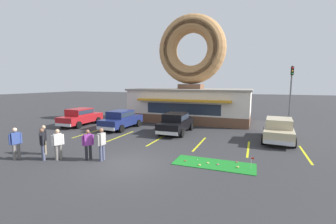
{
  "coord_description": "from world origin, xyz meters",
  "views": [
    {
      "loc": [
        5.75,
        -9.07,
        3.92
      ],
      "look_at": [
        0.27,
        5.0,
        2.0
      ],
      "focal_mm": 24.0,
      "sensor_mm": 36.0,
      "label": 1
    }
  ],
  "objects_px": {
    "pedestrian_leather_jacket_man": "(44,138)",
    "golf_ball": "(198,160)",
    "pedestrian_clipboard_woman": "(58,143)",
    "car_red": "(80,116)",
    "pedestrian_crossing_woman": "(16,142)",
    "putting_flag_pin": "(252,160)",
    "car_champagne": "(279,129)",
    "pedestrian_blue_sweater_man": "(88,143)",
    "pedestrian_hooded_kid": "(102,143)",
    "car_navy": "(121,119)",
    "trash_bin": "(123,116)",
    "pedestrian_beanie_man": "(42,143)",
    "car_black": "(176,122)",
    "traffic_light_pole": "(291,85)"
  },
  "relations": [
    {
      "from": "pedestrian_blue_sweater_man",
      "to": "golf_ball",
      "type": "bearing_deg",
      "value": 19.63
    },
    {
      "from": "golf_ball",
      "to": "car_champagne",
      "type": "height_order",
      "value": "car_champagne"
    },
    {
      "from": "putting_flag_pin",
      "to": "pedestrian_beanie_man",
      "type": "relative_size",
      "value": 0.33
    },
    {
      "from": "pedestrian_crossing_woman",
      "to": "trash_bin",
      "type": "height_order",
      "value": "pedestrian_crossing_woman"
    },
    {
      "from": "pedestrian_crossing_woman",
      "to": "trash_bin",
      "type": "bearing_deg",
      "value": 96.99
    },
    {
      "from": "car_black",
      "to": "trash_bin",
      "type": "relative_size",
      "value": 4.7
    },
    {
      "from": "pedestrian_leather_jacket_man",
      "to": "golf_ball",
      "type": "bearing_deg",
      "value": 13.76
    },
    {
      "from": "pedestrian_crossing_woman",
      "to": "trash_bin",
      "type": "distance_m",
      "value": 12.69
    },
    {
      "from": "car_navy",
      "to": "pedestrian_hooded_kid",
      "type": "xyz_separation_m",
      "value": [
        3.6,
        -7.35,
        0.06
      ]
    },
    {
      "from": "car_navy",
      "to": "traffic_light_pole",
      "type": "bearing_deg",
      "value": 37.23
    },
    {
      "from": "car_black",
      "to": "golf_ball",
      "type": "bearing_deg",
      "value": -61.05
    },
    {
      "from": "car_black",
      "to": "putting_flag_pin",
      "type": "bearing_deg",
      "value": -46.03
    },
    {
      "from": "car_red",
      "to": "pedestrian_crossing_woman",
      "type": "relative_size",
      "value": 2.76
    },
    {
      "from": "car_navy",
      "to": "car_red",
      "type": "relative_size",
      "value": 1.0
    },
    {
      "from": "pedestrian_clipboard_woman",
      "to": "car_red",
      "type": "bearing_deg",
      "value": 126.26
    },
    {
      "from": "car_champagne",
      "to": "car_red",
      "type": "height_order",
      "value": "same"
    },
    {
      "from": "car_red",
      "to": "traffic_light_pole",
      "type": "relative_size",
      "value": 0.8
    },
    {
      "from": "pedestrian_hooded_kid",
      "to": "pedestrian_clipboard_woman",
      "type": "relative_size",
      "value": 1.05
    },
    {
      "from": "golf_ball",
      "to": "pedestrian_beanie_man",
      "type": "bearing_deg",
      "value": -159.72
    },
    {
      "from": "car_red",
      "to": "pedestrian_crossing_woman",
      "type": "bearing_deg",
      "value": -66.61
    },
    {
      "from": "car_black",
      "to": "pedestrian_hooded_kid",
      "type": "xyz_separation_m",
      "value": [
        -1.36,
        -7.53,
        0.06
      ]
    },
    {
      "from": "car_navy",
      "to": "trash_bin",
      "type": "height_order",
      "value": "car_navy"
    },
    {
      "from": "pedestrian_clipboard_woman",
      "to": "pedestrian_beanie_man",
      "type": "height_order",
      "value": "pedestrian_beanie_man"
    },
    {
      "from": "car_black",
      "to": "traffic_light_pole",
      "type": "xyz_separation_m",
      "value": [
        9.33,
        10.68,
        2.84
      ]
    },
    {
      "from": "pedestrian_blue_sweater_man",
      "to": "pedestrian_hooded_kid",
      "type": "xyz_separation_m",
      "value": [
        0.73,
        0.15,
        0.06
      ]
    },
    {
      "from": "pedestrian_leather_jacket_man",
      "to": "pedestrian_clipboard_woman",
      "type": "height_order",
      "value": "pedestrian_leather_jacket_man"
    },
    {
      "from": "car_navy",
      "to": "pedestrian_clipboard_woman",
      "type": "bearing_deg",
      "value": -80.0
    },
    {
      "from": "golf_ball",
      "to": "car_red",
      "type": "bearing_deg",
      "value": 156.23
    },
    {
      "from": "pedestrian_beanie_man",
      "to": "car_black",
      "type": "bearing_deg",
      "value": 63.52
    },
    {
      "from": "putting_flag_pin",
      "to": "car_champagne",
      "type": "height_order",
      "value": "car_champagne"
    },
    {
      "from": "pedestrian_leather_jacket_man",
      "to": "pedestrian_hooded_kid",
      "type": "bearing_deg",
      "value": 4.33
    },
    {
      "from": "pedestrian_blue_sweater_man",
      "to": "pedestrian_leather_jacket_man",
      "type": "bearing_deg",
      "value": -177.59
    },
    {
      "from": "pedestrian_hooded_kid",
      "to": "pedestrian_crossing_woman",
      "type": "distance_m",
      "value": 4.51
    },
    {
      "from": "pedestrian_clipboard_woman",
      "to": "trash_bin",
      "type": "distance_m",
      "value": 12.39
    },
    {
      "from": "car_black",
      "to": "pedestrian_clipboard_woman",
      "type": "bearing_deg",
      "value": -113.28
    },
    {
      "from": "car_navy",
      "to": "pedestrian_hooded_kid",
      "type": "distance_m",
      "value": 8.18
    },
    {
      "from": "putting_flag_pin",
      "to": "pedestrian_hooded_kid",
      "type": "xyz_separation_m",
      "value": [
        -7.17,
        -1.51,
        0.5
      ]
    },
    {
      "from": "car_red",
      "to": "traffic_light_pole",
      "type": "xyz_separation_m",
      "value": [
        18.74,
        10.92,
        2.84
      ]
    },
    {
      "from": "car_champagne",
      "to": "pedestrian_leather_jacket_man",
      "type": "bearing_deg",
      "value": -147.82
    },
    {
      "from": "trash_bin",
      "to": "pedestrian_crossing_woman",
      "type": "bearing_deg",
      "value": -83.01
    },
    {
      "from": "pedestrian_clipboard_woman",
      "to": "pedestrian_hooded_kid",
      "type": "bearing_deg",
      "value": 18.02
    },
    {
      "from": "car_black",
      "to": "pedestrian_beanie_man",
      "type": "bearing_deg",
      "value": -116.48
    },
    {
      "from": "putting_flag_pin",
      "to": "traffic_light_pole",
      "type": "relative_size",
      "value": 0.09
    },
    {
      "from": "putting_flag_pin",
      "to": "car_champagne",
      "type": "distance_m",
      "value": 6.23
    },
    {
      "from": "trash_bin",
      "to": "putting_flag_pin",
      "type": "bearing_deg",
      "value": -36.54
    },
    {
      "from": "car_champagne",
      "to": "pedestrian_clipboard_woman",
      "type": "bearing_deg",
      "value": -142.99
    },
    {
      "from": "pedestrian_hooded_kid",
      "to": "pedestrian_crossing_woman",
      "type": "relative_size",
      "value": 1.01
    },
    {
      "from": "car_navy",
      "to": "pedestrian_blue_sweater_man",
      "type": "height_order",
      "value": "car_navy"
    },
    {
      "from": "car_red",
      "to": "car_champagne",
      "type": "bearing_deg",
      "value": 0.8
    },
    {
      "from": "car_navy",
      "to": "pedestrian_hooded_kid",
      "type": "relative_size",
      "value": 2.73
    }
  ]
}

